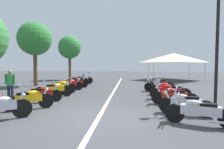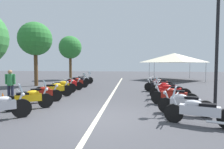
{
  "view_description": "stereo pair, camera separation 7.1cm",
  "coord_description": "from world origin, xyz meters",
  "px_view_note": "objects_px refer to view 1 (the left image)",
  "views": [
    {
      "loc": [
        -6.47,
        -1.12,
        1.95
      ],
      "look_at": [
        5.13,
        0.0,
        1.27
      ],
      "focal_mm": 29.76,
      "sensor_mm": 36.0,
      "label": 1
    },
    {
      "loc": [
        -6.47,
        -1.19,
        1.95
      ],
      "look_at": [
        5.13,
        0.0,
        1.27
      ],
      "focal_mm": 29.76,
      "sensor_mm": 36.0,
      "label": 2
    }
  ],
  "objects_px": {
    "motorcycle_right_row_0": "(199,111)",
    "motorcycle_left_row_2": "(41,94)",
    "traffic_cone_0": "(22,96)",
    "motorcycle_right_row_4": "(166,88)",
    "motorcycle_left_row_8": "(83,79)",
    "motorcycle_right_row_5": "(159,86)",
    "traffic_cone_1": "(3,99)",
    "motorcycle_left_row_4": "(60,87)",
    "motorcycle_left_row_1": "(29,99)",
    "roadside_tree_1": "(35,39)",
    "motorcycle_left_row_6": "(76,82)",
    "motorcycle_right_row_6": "(160,84)",
    "motorcycle_left_row_5": "(69,84)",
    "motorcycle_left_row_7": "(78,81)",
    "motorcycle_right_row_3": "(170,91)",
    "motorcycle_right_row_2": "(174,96)",
    "street_lamp_twin_globe": "(218,25)",
    "bystander_1": "(10,83)",
    "motorcycle_left_row_3": "(54,89)",
    "roadside_tree_0": "(70,48)",
    "motorcycle_right_row_1": "(185,103)",
    "event_tent": "(174,58)"
  },
  "relations": [
    {
      "from": "motorcycle_left_row_1",
      "to": "motorcycle_right_row_0",
      "type": "height_order",
      "value": "motorcycle_left_row_1"
    },
    {
      "from": "motorcycle_left_row_5",
      "to": "bystander_1",
      "type": "bearing_deg",
      "value": -144.94
    },
    {
      "from": "motorcycle_left_row_8",
      "to": "roadside_tree_1",
      "type": "height_order",
      "value": "roadside_tree_1"
    },
    {
      "from": "motorcycle_left_row_8",
      "to": "traffic_cone_1",
      "type": "xyz_separation_m",
      "value": [
        -9.09,
        1.48,
        -0.18
      ]
    },
    {
      "from": "motorcycle_right_row_2",
      "to": "street_lamp_twin_globe",
      "type": "xyz_separation_m",
      "value": [
        0.05,
        -1.89,
        3.22
      ]
    },
    {
      "from": "motorcycle_left_row_2",
      "to": "motorcycle_right_row_5",
      "type": "height_order",
      "value": "motorcycle_right_row_5"
    },
    {
      "from": "motorcycle_left_row_1",
      "to": "motorcycle_left_row_4",
      "type": "height_order",
      "value": "motorcycle_left_row_1"
    },
    {
      "from": "motorcycle_left_row_5",
      "to": "traffic_cone_1",
      "type": "xyz_separation_m",
      "value": [
        -4.95,
        1.55,
        -0.16
      ]
    },
    {
      "from": "motorcycle_right_row_1",
      "to": "event_tent",
      "type": "distance_m",
      "value": 16.0
    },
    {
      "from": "bystander_1",
      "to": "motorcycle_right_row_1",
      "type": "bearing_deg",
      "value": -113.34
    },
    {
      "from": "motorcycle_left_row_5",
      "to": "traffic_cone_0",
      "type": "distance_m",
      "value": 4.2
    },
    {
      "from": "traffic_cone_0",
      "to": "motorcycle_right_row_3",
      "type": "bearing_deg",
      "value": -81.73
    },
    {
      "from": "motorcycle_left_row_5",
      "to": "motorcycle_left_row_7",
      "type": "height_order",
      "value": "motorcycle_left_row_7"
    },
    {
      "from": "motorcycle_left_row_4",
      "to": "motorcycle_left_row_6",
      "type": "distance_m",
      "value": 2.67
    },
    {
      "from": "motorcycle_left_row_7",
      "to": "motorcycle_right_row_1",
      "type": "distance_m",
      "value": 10.77
    },
    {
      "from": "motorcycle_right_row_5",
      "to": "motorcycle_left_row_4",
      "type": "bearing_deg",
      "value": 34.96
    },
    {
      "from": "motorcycle_right_row_2",
      "to": "roadside_tree_1",
      "type": "relative_size",
      "value": 0.37
    },
    {
      "from": "motorcycle_left_row_2",
      "to": "motorcycle_left_row_5",
      "type": "bearing_deg",
      "value": 56.14
    },
    {
      "from": "traffic_cone_1",
      "to": "event_tent",
      "type": "relative_size",
      "value": 0.1
    },
    {
      "from": "motorcycle_left_row_7",
      "to": "event_tent",
      "type": "distance_m",
      "value": 12.15
    },
    {
      "from": "motorcycle_left_row_6",
      "to": "motorcycle_right_row_6",
      "type": "bearing_deg",
      "value": -39.81
    },
    {
      "from": "motorcycle_left_row_3",
      "to": "bystander_1",
      "type": "height_order",
      "value": "bystander_1"
    },
    {
      "from": "bystander_1",
      "to": "event_tent",
      "type": "xyz_separation_m",
      "value": [
        13.55,
        -11.47,
        1.7
      ]
    },
    {
      "from": "motorcycle_right_row_4",
      "to": "motorcycle_right_row_0",
      "type": "bearing_deg",
      "value": 113.99
    },
    {
      "from": "motorcycle_left_row_1",
      "to": "motorcycle_left_row_8",
      "type": "bearing_deg",
      "value": 58.31
    },
    {
      "from": "motorcycle_left_row_6",
      "to": "motorcycle_left_row_8",
      "type": "relative_size",
      "value": 1.0
    },
    {
      "from": "roadside_tree_1",
      "to": "event_tent",
      "type": "relative_size",
      "value": 0.95
    },
    {
      "from": "motorcycle_left_row_2",
      "to": "traffic_cone_0",
      "type": "relative_size",
      "value": 2.95
    },
    {
      "from": "motorcycle_left_row_3",
      "to": "motorcycle_right_row_3",
      "type": "bearing_deg",
      "value": -39.65
    },
    {
      "from": "motorcycle_left_row_5",
      "to": "motorcycle_left_row_8",
      "type": "bearing_deg",
      "value": 62.84
    },
    {
      "from": "motorcycle_right_row_3",
      "to": "traffic_cone_0",
      "type": "bearing_deg",
      "value": 25.35
    },
    {
      "from": "motorcycle_right_row_0",
      "to": "motorcycle_left_row_2",
      "type": "bearing_deg",
      "value": -3.41
    },
    {
      "from": "motorcycle_left_row_3",
      "to": "motorcycle_right_row_4",
      "type": "xyz_separation_m",
      "value": [
        1.23,
        -6.56,
        -0.02
      ]
    },
    {
      "from": "traffic_cone_0",
      "to": "motorcycle_right_row_4",
      "type": "bearing_deg",
      "value": -72.4
    },
    {
      "from": "motorcycle_right_row_2",
      "to": "street_lamp_twin_globe",
      "type": "relative_size",
      "value": 0.37
    },
    {
      "from": "motorcycle_left_row_2",
      "to": "roadside_tree_1",
      "type": "xyz_separation_m",
      "value": [
        6.7,
        3.83,
        3.63
      ]
    },
    {
      "from": "motorcycle_left_row_8",
      "to": "roadside_tree_0",
      "type": "height_order",
      "value": "roadside_tree_0"
    },
    {
      "from": "motorcycle_right_row_4",
      "to": "bystander_1",
      "type": "relative_size",
      "value": 1.18
    },
    {
      "from": "motorcycle_right_row_2",
      "to": "bystander_1",
      "type": "xyz_separation_m",
      "value": [
        0.36,
        8.34,
        0.48
      ]
    },
    {
      "from": "motorcycle_right_row_0",
      "to": "event_tent",
      "type": "bearing_deg",
      "value": -80.72
    },
    {
      "from": "motorcycle_right_row_6",
      "to": "roadside_tree_0",
      "type": "height_order",
      "value": "roadside_tree_0"
    },
    {
      "from": "motorcycle_left_row_8",
      "to": "motorcycle_right_row_5",
      "type": "height_order",
      "value": "motorcycle_left_row_8"
    },
    {
      "from": "motorcycle_right_row_4",
      "to": "bystander_1",
      "type": "height_order",
      "value": "bystander_1"
    },
    {
      "from": "traffic_cone_1",
      "to": "motorcycle_left_row_4",
      "type": "bearing_deg",
      "value": -21.62
    },
    {
      "from": "motorcycle_right_row_6",
      "to": "roadside_tree_1",
      "type": "bearing_deg",
      "value": 11.42
    },
    {
      "from": "motorcycle_left_row_6",
      "to": "motorcycle_left_row_8",
      "type": "distance_m",
      "value": 2.87
    },
    {
      "from": "motorcycle_right_row_4",
      "to": "traffic_cone_1",
      "type": "distance_m",
      "value": 8.82
    },
    {
      "from": "bystander_1",
      "to": "roadside_tree_1",
      "type": "xyz_separation_m",
      "value": [
        6.29,
        1.92,
        3.13
      ]
    },
    {
      "from": "street_lamp_twin_globe",
      "to": "motorcycle_right_row_4",
      "type": "bearing_deg",
      "value": 33.71
    },
    {
      "from": "motorcycle_left_row_8",
      "to": "roadside_tree_1",
      "type": "bearing_deg",
      "value": 165.32
    }
  ]
}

